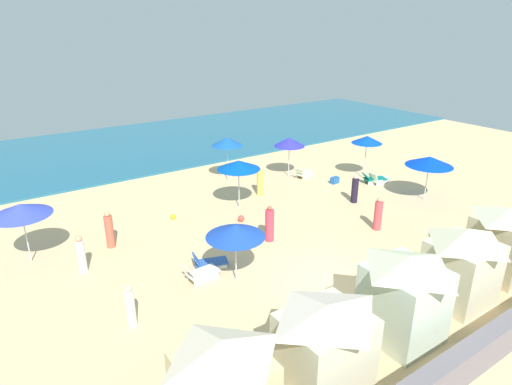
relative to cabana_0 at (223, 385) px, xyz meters
The scene contains 30 objects.
ground_plane 7.20m from the cabana_0, 27.64° to the left, with size 60.00×60.00×0.00m, color #E6BD87.
ocean 26.66m from the cabana_0, 76.40° to the left, with size 60.00×14.80×0.12m, color #216381.
boardwalk_wall 6.70m from the cabana_0, 19.65° to the right, with size 42.00×0.50×1.03m, color slate.
cabana_0 is the anchor object (origin of this frame).
cabana_1 2.96m from the cabana_0, ahead, with size 2.42×2.07×2.41m.
cabana_2 6.13m from the cabana_0, ahead, with size 2.17×2.28×2.79m.
cabana_3 9.25m from the cabana_0, ahead, with size 2.24×2.11×2.76m.
cabana_4 12.14m from the cabana_0, ahead, with size 2.16×2.14×2.74m.
umbrella_0 6.49m from the cabana_0, 55.78° to the left, with size 2.17×2.17×2.28m.
lounge_chair_0_0 7.49m from the cabana_0, 64.37° to the left, with size 1.48×1.01×0.65m.
lounge_chair_0_1 6.69m from the cabana_0, 67.41° to the left, with size 1.33×0.69×0.71m.
umbrella_1 18.60m from the cabana_0, 47.12° to the left, with size 1.89×1.89×2.47m.
lounge_chair_1_0 18.51m from the cabana_0, 44.22° to the left, with size 1.52×0.95×0.74m.
umbrella_2 11.50m from the cabana_0, 102.64° to the left, with size 2.29×2.29×2.51m.
umbrella_3 13.46m from the cabana_0, 56.36° to the left, with size 2.22×2.22×2.54m.
umbrella_4 19.53m from the cabana_0, 33.33° to the left, with size 1.84×1.84×2.67m.
lounge_chair_4_0 18.79m from the cabana_0, 31.17° to the left, with size 1.54×1.11×0.64m.
lounge_chair_4_1 18.90m from the cabana_0, 30.32° to the left, with size 1.50×0.64×0.77m.
umbrella_5 17.60m from the cabana_0, 58.93° to the left, with size 1.85×1.85×2.70m.
umbrella_6 17.54m from the cabana_0, 21.26° to the left, with size 2.47×2.47×2.44m.
beachgoer_0 15.18m from the cabana_0, 52.11° to the left, with size 0.49×0.49×1.70m.
beachgoer_1 15.31m from the cabana_0, 32.63° to the left, with size 0.42×0.42×1.56m.
beachgoer_2 10.60m from the cabana_0, 87.03° to the left, with size 0.38×0.38×1.68m.
beachgoer_3 9.75m from the cabana_0, 47.87° to the left, with size 0.55×0.55×1.66m.
beachgoer_4 9.23m from the cabana_0, 95.94° to the left, with size 0.44×0.44×1.56m.
beachgoer_5 12.52m from the cabana_0, 25.08° to the left, with size 0.46×0.46×1.61m.
beachgoer_6 5.00m from the cabana_0, 95.77° to the left, with size 0.39×0.39×1.48m.
cooler_box_0 17.93m from the cabana_0, 37.95° to the left, with size 0.51×0.31×0.38m, color #1F5CA7.
beach_ball_1 12.42m from the cabana_0, 71.46° to the left, with size 0.26×0.26×0.26m, color yellow.
beach_ball_2 11.68m from the cabana_0, 55.67° to the left, with size 0.31×0.31×0.31m, color #DE463A.
Camera 1 is at (-9.93, -9.98, 9.00)m, focal length 30.59 mm.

